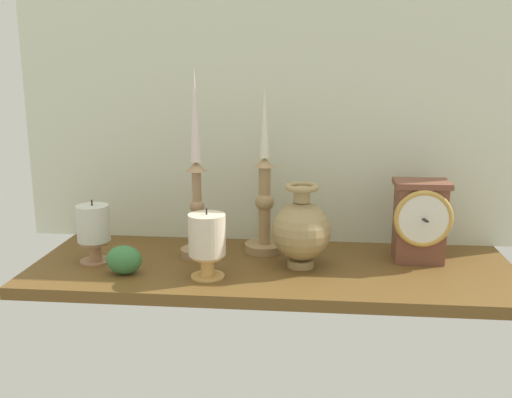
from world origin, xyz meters
TOP-DOWN VIEW (x-y plane):
  - ground_plane at (0.00, 0.00)cm, footprint 100.00×36.00cm
  - back_wall at (0.00, 18.50)cm, footprint 120.00×2.00cm
  - mantel_clock at (30.63, 5.29)cm, footprint 11.96×10.45cm
  - candlestick_tall_left at (-16.47, 3.94)cm, footprint 7.61×7.61cm
  - candlestick_tall_center at (-2.39, 8.80)cm, footprint 8.77×8.77cm
  - brass_vase_bulbous at (5.93, -0.66)cm, footprint 12.16×12.16cm
  - pillar_candle_front at (-12.11, -8.50)cm, footprint 7.26×7.26cm
  - pillar_candle_near_clock at (-37.44, -1.82)cm, footprint 6.83×6.83cm
  - ivy_sprig at (-28.97, -8.33)cm, footprint 7.15×5.01cm

SIDE VIEW (x-z plane):
  - ground_plane at x=0.00cm, z-range -2.40..0.00cm
  - ivy_sprig at x=-28.97cm, z-range 0.00..5.85cm
  - pillar_candle_near_clock at x=-37.44cm, z-range 0.50..13.97cm
  - pillar_candle_front at x=-12.11cm, z-range 0.59..14.53cm
  - brass_vase_bulbous at x=5.93cm, z-range -0.79..16.63cm
  - mantel_clock at x=30.63cm, z-range 0.33..17.63cm
  - candlestick_tall_center at x=-2.39cm, z-range -6.93..30.32cm
  - candlestick_tall_left at x=-16.47cm, z-range -5.38..35.22cm
  - back_wall at x=0.00cm, z-range 0.00..65.00cm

